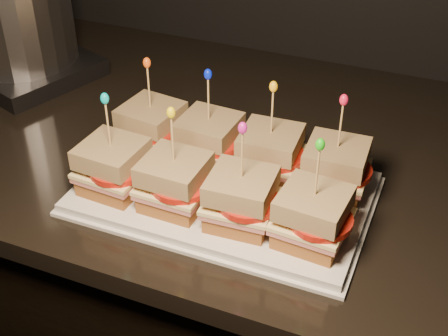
% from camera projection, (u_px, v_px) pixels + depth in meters
% --- Properties ---
extents(cabinet, '(2.32, 0.70, 0.91)m').
position_uv_depth(cabinet, '(244.00, 332.00, 1.35)').
color(cabinet, black).
rests_on(cabinet, ground).
extents(granite_slab, '(2.36, 0.74, 0.03)m').
position_uv_depth(granite_slab, '(248.00, 150.00, 1.07)').
color(granite_slab, black).
rests_on(granite_slab, cabinet).
extents(platter, '(0.42, 0.26, 0.02)m').
position_uv_depth(platter, '(224.00, 193.00, 0.93)').
color(platter, white).
rests_on(platter, granite_slab).
extents(platter_rim, '(0.43, 0.27, 0.01)m').
position_uv_depth(platter_rim, '(224.00, 196.00, 0.93)').
color(platter_rim, white).
rests_on(platter_rim, granite_slab).
extents(sandwich_0_bread_bot, '(0.09, 0.09, 0.02)m').
position_uv_depth(sandwich_0_bread_bot, '(153.00, 141.00, 1.01)').
color(sandwich_0_bread_bot, brown).
rests_on(sandwich_0_bread_bot, platter).
extents(sandwich_0_ham, '(0.10, 0.10, 0.01)m').
position_uv_depth(sandwich_0_ham, '(152.00, 133.00, 1.00)').
color(sandwich_0_ham, '#C45C5C').
rests_on(sandwich_0_ham, sandwich_0_bread_bot).
extents(sandwich_0_cheese, '(0.11, 0.10, 0.01)m').
position_uv_depth(sandwich_0_cheese, '(152.00, 129.00, 1.00)').
color(sandwich_0_cheese, '#FFEA9D').
rests_on(sandwich_0_cheese, sandwich_0_ham).
extents(sandwich_0_tomato, '(0.08, 0.08, 0.01)m').
position_uv_depth(sandwich_0_tomato, '(157.00, 128.00, 0.99)').
color(sandwich_0_tomato, red).
rests_on(sandwich_0_tomato, sandwich_0_cheese).
extents(sandwich_0_bread_top, '(0.10, 0.10, 0.03)m').
position_uv_depth(sandwich_0_bread_top, '(151.00, 115.00, 0.98)').
color(sandwich_0_bread_top, '#522D0C').
rests_on(sandwich_0_bread_top, sandwich_0_tomato).
extents(sandwich_0_pick, '(0.00, 0.00, 0.09)m').
position_uv_depth(sandwich_0_pick, '(149.00, 89.00, 0.96)').
color(sandwich_0_pick, tan).
rests_on(sandwich_0_pick, sandwich_0_bread_top).
extents(sandwich_0_frill, '(0.01, 0.01, 0.02)m').
position_uv_depth(sandwich_0_frill, '(147.00, 63.00, 0.93)').
color(sandwich_0_frill, '#EB5314').
rests_on(sandwich_0_frill, sandwich_0_pick).
extents(sandwich_1_bread_bot, '(0.09, 0.09, 0.02)m').
position_uv_depth(sandwich_1_bread_bot, '(209.00, 154.00, 0.98)').
color(sandwich_1_bread_bot, brown).
rests_on(sandwich_1_bread_bot, platter).
extents(sandwich_1_ham, '(0.10, 0.09, 0.01)m').
position_uv_depth(sandwich_1_ham, '(209.00, 146.00, 0.97)').
color(sandwich_1_ham, '#C45C5C').
rests_on(sandwich_1_ham, sandwich_1_bread_bot).
extents(sandwich_1_cheese, '(0.10, 0.10, 0.01)m').
position_uv_depth(sandwich_1_cheese, '(209.00, 142.00, 0.97)').
color(sandwich_1_cheese, '#FFEA9D').
rests_on(sandwich_1_cheese, sandwich_1_ham).
extents(sandwich_1_tomato, '(0.08, 0.08, 0.01)m').
position_uv_depth(sandwich_1_tomato, '(215.00, 141.00, 0.95)').
color(sandwich_1_tomato, red).
rests_on(sandwich_1_tomato, sandwich_1_cheese).
extents(sandwich_1_bread_top, '(0.09, 0.09, 0.03)m').
position_uv_depth(sandwich_1_bread_top, '(209.00, 127.00, 0.95)').
color(sandwich_1_bread_top, '#522D0C').
rests_on(sandwich_1_bread_top, sandwich_1_tomato).
extents(sandwich_1_pick, '(0.00, 0.00, 0.09)m').
position_uv_depth(sandwich_1_pick, '(208.00, 102.00, 0.93)').
color(sandwich_1_pick, tan).
rests_on(sandwich_1_pick, sandwich_1_bread_top).
extents(sandwich_1_frill, '(0.01, 0.01, 0.02)m').
position_uv_depth(sandwich_1_frill, '(208.00, 74.00, 0.90)').
color(sandwich_1_frill, '#071BDF').
rests_on(sandwich_1_frill, sandwich_1_pick).
extents(sandwich_2_bread_bot, '(0.09, 0.09, 0.02)m').
position_uv_depth(sandwich_2_bread_bot, '(269.00, 168.00, 0.95)').
color(sandwich_2_bread_bot, brown).
rests_on(sandwich_2_bread_bot, platter).
extents(sandwich_2_ham, '(0.10, 0.09, 0.01)m').
position_uv_depth(sandwich_2_ham, '(270.00, 159.00, 0.94)').
color(sandwich_2_ham, '#C45C5C').
rests_on(sandwich_2_ham, sandwich_2_bread_bot).
extents(sandwich_2_cheese, '(0.10, 0.10, 0.01)m').
position_uv_depth(sandwich_2_cheese, '(270.00, 156.00, 0.94)').
color(sandwich_2_cheese, '#FFEA9D').
rests_on(sandwich_2_cheese, sandwich_2_ham).
extents(sandwich_2_tomato, '(0.08, 0.08, 0.01)m').
position_uv_depth(sandwich_2_tomato, '(276.00, 155.00, 0.92)').
color(sandwich_2_tomato, red).
rests_on(sandwich_2_tomato, sandwich_2_cheese).
extents(sandwich_2_bread_top, '(0.09, 0.09, 0.03)m').
position_uv_depth(sandwich_2_bread_top, '(271.00, 141.00, 0.92)').
color(sandwich_2_bread_top, '#522D0C').
rests_on(sandwich_2_bread_top, sandwich_2_tomato).
extents(sandwich_2_pick, '(0.00, 0.00, 0.09)m').
position_uv_depth(sandwich_2_pick, '(272.00, 115.00, 0.89)').
color(sandwich_2_pick, tan).
rests_on(sandwich_2_pick, sandwich_2_bread_top).
extents(sandwich_2_frill, '(0.01, 0.01, 0.02)m').
position_uv_depth(sandwich_2_frill, '(273.00, 87.00, 0.87)').
color(sandwich_2_frill, '#F6AD11').
rests_on(sandwich_2_frill, sandwich_2_pick).
extents(sandwich_3_bread_bot, '(0.09, 0.09, 0.02)m').
position_uv_depth(sandwich_3_bread_bot, '(333.00, 183.00, 0.92)').
color(sandwich_3_bread_bot, brown).
rests_on(sandwich_3_bread_bot, platter).
extents(sandwich_3_ham, '(0.10, 0.09, 0.01)m').
position_uv_depth(sandwich_3_ham, '(334.00, 174.00, 0.91)').
color(sandwich_3_ham, '#C45C5C').
rests_on(sandwich_3_ham, sandwich_3_bread_bot).
extents(sandwich_3_cheese, '(0.10, 0.09, 0.01)m').
position_uv_depth(sandwich_3_cheese, '(335.00, 170.00, 0.90)').
color(sandwich_3_cheese, '#FFEA9D').
rests_on(sandwich_3_cheese, sandwich_3_ham).
extents(sandwich_3_tomato, '(0.08, 0.08, 0.01)m').
position_uv_depth(sandwich_3_tomato, '(343.00, 170.00, 0.89)').
color(sandwich_3_tomato, red).
rests_on(sandwich_3_tomato, sandwich_3_cheese).
extents(sandwich_3_bread_top, '(0.09, 0.09, 0.03)m').
position_uv_depth(sandwich_3_bread_top, '(337.00, 155.00, 0.89)').
color(sandwich_3_bread_top, '#522D0C').
rests_on(sandwich_3_bread_top, sandwich_3_tomato).
extents(sandwich_3_pick, '(0.00, 0.00, 0.09)m').
position_uv_depth(sandwich_3_pick, '(340.00, 128.00, 0.86)').
color(sandwich_3_pick, tan).
rests_on(sandwich_3_pick, sandwich_3_bread_top).
extents(sandwich_3_frill, '(0.01, 0.01, 0.02)m').
position_uv_depth(sandwich_3_frill, '(344.00, 100.00, 0.84)').
color(sandwich_3_frill, red).
rests_on(sandwich_3_frill, sandwich_3_pick).
extents(sandwich_4_bread_bot, '(0.09, 0.09, 0.02)m').
position_uv_depth(sandwich_4_bread_bot, '(115.00, 181.00, 0.92)').
color(sandwich_4_bread_bot, brown).
rests_on(sandwich_4_bread_bot, platter).
extents(sandwich_4_ham, '(0.10, 0.09, 0.01)m').
position_uv_depth(sandwich_4_ham, '(114.00, 173.00, 0.91)').
color(sandwich_4_ham, '#C45C5C').
rests_on(sandwich_4_ham, sandwich_4_bread_bot).
extents(sandwich_4_cheese, '(0.10, 0.10, 0.01)m').
position_uv_depth(sandwich_4_cheese, '(113.00, 169.00, 0.91)').
color(sandwich_4_cheese, '#FFEA9D').
rests_on(sandwich_4_cheese, sandwich_4_ham).
extents(sandwich_4_tomato, '(0.08, 0.08, 0.01)m').
position_uv_depth(sandwich_4_tomato, '(118.00, 169.00, 0.89)').
color(sandwich_4_tomato, red).
rests_on(sandwich_4_tomato, sandwich_4_cheese).
extents(sandwich_4_bread_top, '(0.09, 0.09, 0.03)m').
position_uv_depth(sandwich_4_bread_top, '(112.00, 154.00, 0.89)').
color(sandwich_4_bread_top, '#522D0C').
rests_on(sandwich_4_bread_top, sandwich_4_tomato).
extents(sandwich_4_pick, '(0.00, 0.00, 0.09)m').
position_uv_depth(sandwich_4_pick, '(108.00, 127.00, 0.87)').
color(sandwich_4_pick, tan).
rests_on(sandwich_4_pick, sandwich_4_bread_top).
extents(sandwich_4_frill, '(0.01, 0.01, 0.02)m').
position_uv_depth(sandwich_4_frill, '(105.00, 98.00, 0.84)').
color(sandwich_4_frill, '#03B1B4').
rests_on(sandwich_4_frill, sandwich_4_pick).
extents(sandwich_5_bread_bot, '(0.09, 0.09, 0.02)m').
position_uv_depth(sandwich_5_bread_bot, '(176.00, 197.00, 0.89)').
color(sandwich_5_bread_bot, brown).
rests_on(sandwich_5_bread_bot, platter).
extents(sandwich_5_ham, '(0.09, 0.09, 0.01)m').
position_uv_depth(sandwich_5_ham, '(175.00, 188.00, 0.88)').
color(sandwich_5_ham, '#C45C5C').
rests_on(sandwich_5_ham, sandwich_5_bread_bot).
extents(sandwich_5_cheese, '(0.10, 0.09, 0.01)m').
position_uv_depth(sandwich_5_cheese, '(175.00, 184.00, 0.88)').
color(sandwich_5_cheese, '#FFEA9D').
rests_on(sandwich_5_cheese, sandwich_5_ham).
extents(sandwich_5_tomato, '(0.08, 0.08, 0.01)m').
position_uv_depth(sandwich_5_tomato, '(181.00, 184.00, 0.86)').
color(sandwich_5_tomato, red).
rests_on(sandwich_5_tomato, sandwich_5_cheese).
extents(sandwich_5_bread_top, '(0.09, 0.09, 0.03)m').
position_uv_depth(sandwich_5_bread_top, '(174.00, 169.00, 0.86)').
color(sandwich_5_bread_top, '#522D0C').
rests_on(sandwich_5_bread_top, sandwich_5_tomato).
extents(sandwich_5_pick, '(0.00, 0.00, 0.09)m').
position_uv_depth(sandwich_5_pick, '(173.00, 142.00, 0.84)').
color(sandwich_5_pick, tan).
rests_on(sandwich_5_pick, sandwich_5_bread_top).
extents(sandwich_5_frill, '(0.01, 0.01, 0.02)m').
position_uv_depth(sandwich_5_frill, '(171.00, 113.00, 0.81)').
color(sandwich_5_frill, yellow).
rests_on(sandwich_5_frill, sandwich_5_pick).
extents(sandwich_6_bread_bot, '(0.09, 0.09, 0.02)m').
position_uv_depth(sandwich_6_bread_bot, '(241.00, 214.00, 0.86)').
color(sandwich_6_bread_bot, brown).
rests_on(sandwich_6_bread_bot, platter).
extents(sandwich_6_ham, '(0.10, 0.09, 0.01)m').
position_uv_depth(sandwich_6_ham, '(241.00, 205.00, 0.85)').
color(sandwich_6_ham, '#C45C5C').
rests_on(sandwich_6_ham, sandwich_6_bread_bot).
extents(sandwich_6_cheese, '(0.10, 0.10, 0.01)m').
position_uv_depth(sandwich_6_cheese, '(241.00, 201.00, 0.84)').
color(sandwich_6_cheese, '#FFEA9D').
rests_on(sandwich_6_cheese, sandwich_6_ham).
extents(sandwich_6_tomato, '(0.08, 0.08, 0.01)m').
position_uv_depth(sandwich_6_tomato, '(248.00, 201.00, 0.83)').
color(sandwich_6_tomato, red).
rests_on(sandwich_6_tomato, sandwich_6_cheese).
extents(sandwich_6_bread_top, '(0.09, 0.09, 0.03)m').
position_uv_depth(sandwich_6_bread_top, '(241.00, 185.00, 0.83)').
color(sandwich_6_bread_top, '#522D0C').
rests_on(sandwich_6_bread_top, sandwich_6_tomato).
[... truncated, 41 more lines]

